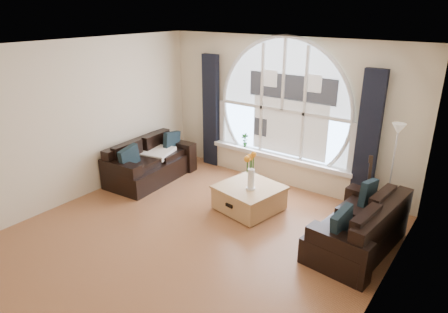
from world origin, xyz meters
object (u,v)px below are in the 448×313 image
Objects in this scene: floor_lamp at (391,175)px; potted_plant at (245,140)px; sofa_left at (151,160)px; vase_flowers at (251,167)px; coffee_chest at (249,197)px; guitar at (369,185)px; sofa_right at (357,223)px.

potted_plant is (-2.87, 0.35, -0.11)m from floor_lamp.
floor_lamp reaches higher than sofa_left.
vase_flowers reaches higher than potted_plant.
guitar is (1.63, 0.96, 0.30)m from coffee_chest.
vase_flowers reaches higher than sofa_left.
guitar is at bearing 106.05° from sofa_right.
sofa_right is 3.08m from potted_plant.
guitar is (3.83, 1.05, 0.13)m from sofa_left.
vase_flowers is (0.07, -0.08, 0.58)m from coffee_chest.
guitar is (-0.31, 0.03, -0.27)m from floor_lamp.
sofa_left is 3.98m from guitar.
potted_plant is (1.27, 1.37, 0.29)m from sofa_left.
sofa_right is at bearing -26.19° from potted_plant.
vase_flowers is at bearing -4.02° from sofa_left.
sofa_left is 2.31m from vase_flowers.
potted_plant reaches higher than coffee_chest.
vase_flowers is at bearing -167.89° from guitar.
sofa_left reaches higher than sofa_right.
coffee_chest is 3.41× the size of potted_plant.
sofa_right is at bearing -0.07° from vase_flowers.
sofa_left is at bearing -173.83° from sofa_right.
coffee_chest is at bearing -154.38° from floor_lamp.
floor_lamp is (4.14, 1.02, 0.40)m from sofa_left.
potted_plant reaches higher than sofa_right.
potted_plant is at bearing 173.11° from floor_lamp.
sofa_left is 1.03× the size of sofa_right.
sofa_right is 1.06m from guitar.
potted_plant is at bearing 137.08° from coffee_chest.
coffee_chest is 2.22m from floor_lamp.
vase_flowers is 0.66× the size of guitar.
potted_plant is at bearing 151.46° from guitar.
sofa_left is 6.20× the size of potted_plant.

